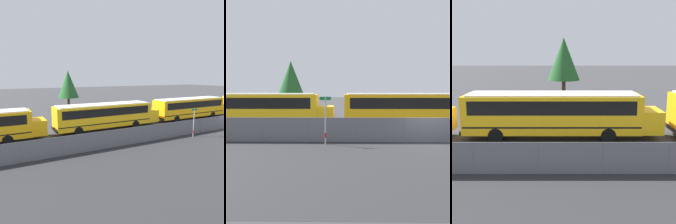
% 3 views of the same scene
% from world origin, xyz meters
% --- Properties ---
extents(school_bus_2, '(12.84, 2.64, 3.02)m').
position_xyz_m(school_bus_2, '(-13.02, 6.14, 1.80)').
color(school_bus_2, yellow).
rests_on(school_bus_2, ground_plane).
extents(tree_0, '(3.75, 3.75, 7.13)m').
position_xyz_m(tree_0, '(-12.58, 22.54, 4.67)').
color(tree_0, '#51381E').
rests_on(tree_0, ground_plane).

